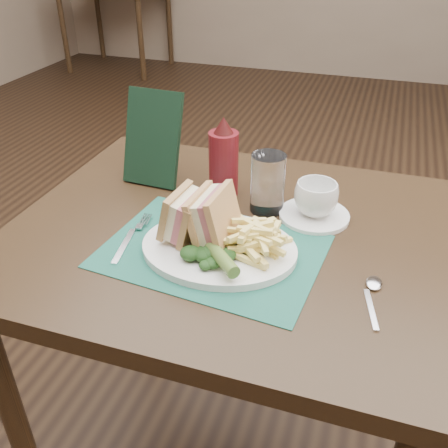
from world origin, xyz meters
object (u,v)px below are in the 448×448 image
Objects in this scene: table_bg_left at (118,28)px; plate at (219,248)px; sandwich_half_b at (204,214)px; coffee_cup at (316,199)px; check_presenter at (153,138)px; ketchup_bottle at (224,157)px; placemat at (212,251)px; saucer at (314,215)px; table_main at (228,355)px; sandwich_half_a at (175,212)px; drinking_glass at (268,183)px.

plate reaches higher than table_bg_left.
sandwich_half_b is 0.26m from coffee_cup.
check_presenter is at bearing 171.81° from coffee_cup.
placemat is at bearing -77.10° from ketchup_bottle.
table_main is at bearing -149.00° from saucer.
placemat is 0.25m from coffee_cup.
check_presenter is at bearing 128.07° from sandwich_half_a.
table_main is 0.56m from check_presenter.
coffee_cup is (0.19, 0.18, -0.03)m from sandwich_half_b.
sandwich_half_b is 0.50× the size of check_presenter.
sandwich_half_a is at bearing -96.80° from ketchup_bottle.
table_bg_left is at bearing 122.03° from table_main.
placemat is 3.17× the size of drinking_glass.
ketchup_bottle is 0.83× the size of check_presenter.
plate is 0.20m from drinking_glass.
check_presenter is (2.02, -3.45, 0.48)m from table_bg_left.
plate is 0.07m from sandwich_half_b.
sandwich_half_b is at bearing -136.69° from saucer.
sandwich_half_a reaches higher than table_bg_left.
table_main is 8.09× the size of sandwich_half_b.
drinking_glass is 0.58× the size of check_presenter.
check_presenter is (-0.40, 0.06, 0.10)m from saucer.
sandwich_half_a is 0.53× the size of ketchup_bottle.
coffee_cup is at bearing -10.82° from ketchup_bottle.
coffee_cup is 0.71× the size of drinking_glass.
plate is 0.24m from saucer.
saucer is at bearing 47.33° from plate.
plate is 1.34× the size of check_presenter.
sandwich_half_b is at bearing -114.58° from drinking_glass.
sandwich_half_b is at bearing -81.60° from ketchup_bottle.
plate is 0.11m from sandwich_half_a.
placemat is (2.25, -3.69, 0.38)m from table_bg_left.
sandwich_half_a is (2.17, -3.68, 0.44)m from table_bg_left.
sandwich_half_a reaches higher than coffee_cup.
ketchup_bottle reaches higher than sandwich_half_a.
placemat is 3.70× the size of sandwich_half_b.
drinking_glass is 0.12m from ketchup_bottle.
table_bg_left is at bearing 125.07° from sandwich_half_b.
ketchup_bottle is (-0.22, 0.04, 0.05)m from coffee_cup.
drinking_glass is 0.70× the size of ketchup_bottle.
check_presenter reaches higher than coffee_cup.
table_main is 2.19× the size of placemat.
drinking_glass is (0.14, 0.18, -0.00)m from sandwich_half_a.
saucer is 0.67× the size of check_presenter.
placemat is 0.08m from sandwich_half_b.
drinking_glass is (0.06, 0.19, 0.06)m from placemat.
sandwich_half_a is at bearing 172.73° from placemat.
check_presenter is (-0.21, 0.23, 0.04)m from sandwich_half_b.
drinking_glass is at bearing 72.32° from placemat.
placemat is 1.84× the size of check_presenter.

